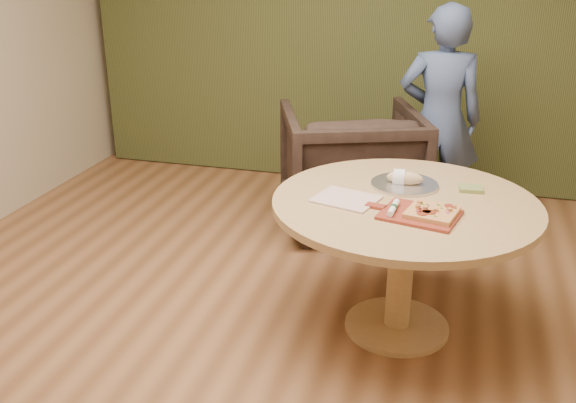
% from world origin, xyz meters
% --- Properties ---
extents(room_shell, '(5.04, 6.04, 2.84)m').
position_xyz_m(room_shell, '(0.00, 0.00, 1.40)').
color(room_shell, '#925F3A').
rests_on(room_shell, ground).
extents(curtain, '(4.80, 0.14, 2.78)m').
position_xyz_m(curtain, '(0.00, 2.90, 1.40)').
color(curtain, '#333A1A').
rests_on(curtain, ground).
extents(pedestal_table, '(1.34, 1.34, 0.75)m').
position_xyz_m(pedestal_table, '(0.57, 0.58, 0.61)').
color(pedestal_table, tan).
rests_on(pedestal_table, ground).
extents(pizza_paddle, '(0.47, 0.35, 0.01)m').
position_xyz_m(pizza_paddle, '(0.64, 0.40, 0.76)').
color(pizza_paddle, maroon).
rests_on(pizza_paddle, pedestal_table).
extents(flatbread_pizza, '(0.26, 0.26, 0.04)m').
position_xyz_m(flatbread_pizza, '(0.71, 0.40, 0.78)').
color(flatbread_pizza, tan).
rests_on(flatbread_pizza, pizza_paddle).
extents(cutlery_roll, '(0.04, 0.20, 0.03)m').
position_xyz_m(cutlery_roll, '(0.53, 0.40, 0.78)').
color(cutlery_roll, white).
rests_on(cutlery_roll, pizza_paddle).
extents(newspaper, '(0.36, 0.32, 0.01)m').
position_xyz_m(newspaper, '(0.28, 0.51, 0.76)').
color(newspaper, white).
rests_on(newspaper, pedestal_table).
extents(serving_tray, '(0.36, 0.36, 0.02)m').
position_xyz_m(serving_tray, '(0.54, 0.79, 0.76)').
color(serving_tray, silver).
rests_on(serving_tray, pedestal_table).
extents(bread_roll, '(0.19, 0.09, 0.09)m').
position_xyz_m(bread_roll, '(0.53, 0.79, 0.79)').
color(bread_roll, tan).
rests_on(bread_roll, serving_tray).
extents(green_packet, '(0.13, 0.11, 0.02)m').
position_xyz_m(green_packet, '(0.88, 0.81, 0.76)').
color(green_packet, '#596C31').
rests_on(green_packet, pedestal_table).
extents(armchair, '(1.19, 1.16, 0.97)m').
position_xyz_m(armchair, '(0.06, 1.91, 0.48)').
color(armchair, black).
rests_on(armchair, ground).
extents(person_standing, '(0.63, 0.45, 1.59)m').
position_xyz_m(person_standing, '(0.65, 2.05, 0.80)').
color(person_standing, '#3F527B').
rests_on(person_standing, ground).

